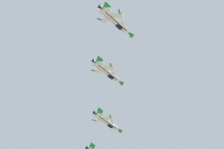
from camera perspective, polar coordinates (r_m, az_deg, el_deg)
The scene contains 3 objects.
fighter_jet_left_wing at distance 168.88m, azimuth -0.62°, elevation -6.44°, with size 14.49×10.94×4.81m.
fighter_jet_right_wing at distance 153.42m, azimuth -0.58°, elevation 0.31°, with size 14.49×10.90×4.90m.
fighter_jet_left_outer at distance 135.82m, azimuth 0.53°, elevation 7.22°, with size 14.49×10.81×5.10m.
Camera 1 is at (-4.02, -1.32, 1.60)m, focal length 67.54 mm.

